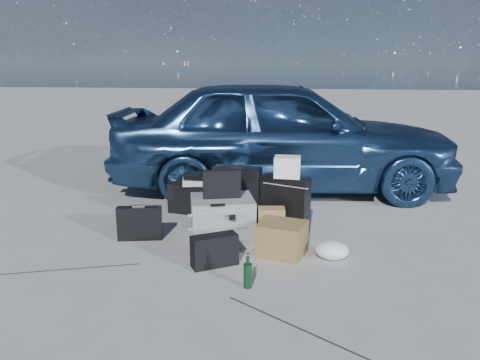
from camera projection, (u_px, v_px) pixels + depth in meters
name	position (u px, v px, depth m)	size (l,w,h in m)	color
ground	(216.00, 258.00, 4.33)	(60.00, 60.00, 0.00)	#A4A39F
car	(282.00, 134.00, 6.51)	(1.87, 4.65, 1.58)	#2E5486
pelican_case	(222.00, 219.00, 4.71)	(0.61, 0.50, 0.45)	gray
laptop_bag	(222.00, 184.00, 4.63)	(0.37, 0.09, 0.28)	black
briefcase	(140.00, 223.00, 4.73)	(0.45, 0.10, 0.35)	black
suitcase_left	(237.00, 197.00, 5.09)	(0.51, 0.18, 0.67)	black
suitcase_right	(285.00, 205.00, 4.92)	(0.51, 0.18, 0.61)	black
white_carton	(287.00, 167.00, 4.81)	(0.26, 0.21, 0.21)	white
duffel_bag	(200.00, 198.00, 5.60)	(0.71, 0.30, 0.35)	black
flat_box_white	(198.00, 181.00, 5.55)	(0.36, 0.27, 0.06)	white
flat_box_black	(199.00, 176.00, 5.54)	(0.31, 0.22, 0.07)	black
kraft_bag	(271.00, 225.00, 4.68)	(0.26, 0.16, 0.35)	#A68148
cardboard_box	(282.00, 239.00, 4.37)	(0.41, 0.36, 0.31)	olive
plastic_bag	(332.00, 250.00, 4.28)	(0.31, 0.26, 0.17)	white
messenger_bag	(214.00, 251.00, 4.12)	(0.41, 0.15, 0.29)	black
green_bottle	(248.00, 271.00, 3.72)	(0.07, 0.07, 0.28)	black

